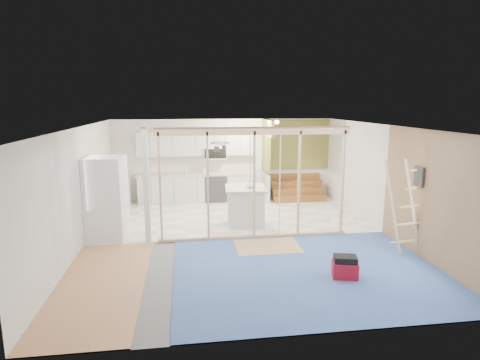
{
  "coord_description": "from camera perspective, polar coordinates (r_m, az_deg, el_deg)",
  "views": [
    {
      "loc": [
        -1.25,
        -8.77,
        3.12
      ],
      "look_at": [
        0.06,
        0.6,
        1.28
      ],
      "focal_mm": 30.0,
      "sensor_mm": 36.0,
      "label": 1
    }
  ],
  "objects": [
    {
      "name": "bowl",
      "position": [
        10.18,
        1.59,
        -0.89
      ],
      "size": [
        0.29,
        0.29,
        0.06
      ],
      "primitive_type": "imported",
      "rotation": [
        0.0,
        0.0,
        0.14
      ],
      "color": "silver",
      "rests_on": "island"
    },
    {
      "name": "green_partition",
      "position": [
        13.05,
        6.8,
        1.32
      ],
      "size": [
        2.25,
        1.51,
        2.6
      ],
      "color": "olive",
      "rests_on": "room"
    },
    {
      "name": "ceiling_light",
      "position": [
        12.08,
        4.78,
        8.21
      ],
      "size": [
        0.32,
        0.32,
        0.08
      ],
      "primitive_type": "cylinder",
      "color": "#FFEABF",
      "rests_on": "room"
    },
    {
      "name": "upper_cabinets",
      "position": [
        12.66,
        -6.07,
        5.04
      ],
      "size": [
        3.6,
        0.41,
        0.85
      ],
      "color": "silver",
      "rests_on": "room"
    },
    {
      "name": "stud_frame",
      "position": [
        8.96,
        -1.38,
        1.16
      ],
      "size": [
        4.66,
        0.14,
        2.6
      ],
      "color": "#D6AE83",
      "rests_on": "room"
    },
    {
      "name": "ladder",
      "position": [
        8.88,
        22.46,
        -3.58
      ],
      "size": [
        1.04,
        0.24,
        1.98
      ],
      "rotation": [
        0.0,
        0.0,
        -0.43
      ],
      "color": "beige",
      "rests_on": "room"
    },
    {
      "name": "pot_rack",
      "position": [
        10.77,
        -2.89,
        4.99
      ],
      "size": [
        0.52,
        0.52,
        0.72
      ],
      "color": "black",
      "rests_on": "room"
    },
    {
      "name": "room",
      "position": [
        9.05,
        0.15,
        -0.61
      ],
      "size": [
        7.01,
        8.01,
        2.61
      ],
      "color": "slate",
      "rests_on": "ground"
    },
    {
      "name": "island",
      "position": [
        10.33,
        0.77,
        -3.74
      ],
      "size": [
        1.09,
        1.09,
        0.99
      ],
      "rotation": [
        0.0,
        0.0,
        -0.08
      ],
      "color": "silver",
      "rests_on": "room"
    },
    {
      "name": "sheathing_panel",
      "position": [
        8.46,
        26.32,
        -2.6
      ],
      "size": [
        0.02,
        4.0,
        2.6
      ],
      "primitive_type": "cube",
      "color": "#A08556",
      "rests_on": "room"
    },
    {
      "name": "floor_overlays",
      "position": [
        9.46,
        0.54,
        -8.2
      ],
      "size": [
        7.0,
        8.0,
        0.03
      ],
      "color": "white",
      "rests_on": "room"
    },
    {
      "name": "soap_bottle_a",
      "position": [
        12.61,
        -7.76,
        1.58
      ],
      "size": [
        0.12,
        0.12,
        0.3
      ],
      "primitive_type": "imported",
      "rotation": [
        0.0,
        0.0,
        -0.02
      ],
      "color": "silver",
      "rests_on": "base_cabinets"
    },
    {
      "name": "fridge",
      "position": [
        9.64,
        -18.41,
        -2.53
      ],
      "size": [
        0.9,
        0.87,
        1.92
      ],
      "rotation": [
        0.0,
        0.0,
        -0.09
      ],
      "color": "white",
      "rests_on": "room"
    },
    {
      "name": "base_cabinets",
      "position": [
        12.43,
        -9.42,
        -1.48
      ],
      "size": [
        4.45,
        2.24,
        0.93
      ],
      "color": "silver",
      "rests_on": "room"
    },
    {
      "name": "electrical_panel",
      "position": [
        8.86,
        24.09,
        0.47
      ],
      "size": [
        0.04,
        0.3,
        0.4
      ],
      "primitive_type": "cube",
      "color": "#37373C",
      "rests_on": "room"
    },
    {
      "name": "soap_bottle_b",
      "position": [
        12.72,
        -5.12,
        1.49
      ],
      "size": [
        0.11,
        0.11,
        0.2
      ],
      "primitive_type": "imported",
      "rotation": [
        0.0,
        0.0,
        0.26
      ],
      "color": "silver",
      "rests_on": "base_cabinets"
    },
    {
      "name": "toolbox",
      "position": [
        7.61,
        14.7,
        -11.95
      ],
      "size": [
        0.51,
        0.43,
        0.42
      ],
      "rotation": [
        0.0,
        0.0,
        -0.25
      ],
      "color": "maroon",
      "rests_on": "room"
    }
  ]
}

